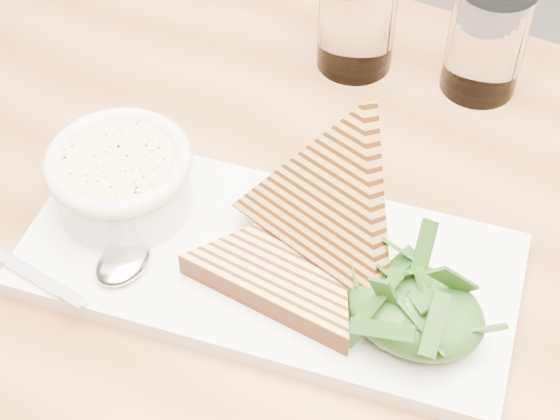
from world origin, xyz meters
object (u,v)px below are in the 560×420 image
at_px(soup_bowl, 123,186).
at_px(glass_near, 357,15).
at_px(table_top, 241,269).
at_px(glass_far, 487,39).
at_px(platter, 268,264).

bearing_deg(soup_bowl, glass_near, 71.55).
bearing_deg(table_top, soup_bowl, -176.20).
bearing_deg(soup_bowl, glass_far, 53.97).
distance_m(soup_bowl, glass_far, 0.34).
relative_size(platter, soup_bowl, 3.56).
bearing_deg(glass_far, table_top, -111.06).
distance_m(soup_bowl, glass_near, 0.27).
height_order(table_top, platter, platter).
xyz_separation_m(platter, glass_near, (-0.04, 0.26, 0.05)).
height_order(platter, glass_near, glass_near).
height_order(soup_bowl, glass_near, glass_near).
height_order(table_top, glass_near, glass_near).
bearing_deg(glass_far, glass_near, -170.71).
relative_size(platter, glass_far, 3.50).
height_order(table_top, glass_far, glass_far).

